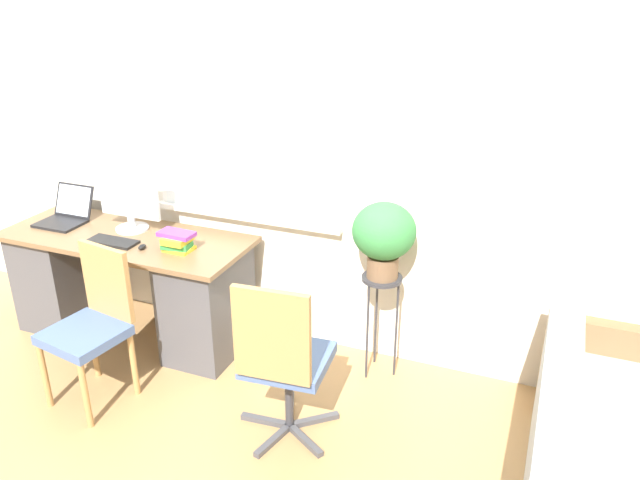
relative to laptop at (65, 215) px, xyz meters
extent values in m
plane|color=tan|center=(1.26, -0.37, -0.77)|extent=(14.00, 14.00, 0.00)
cube|color=white|center=(1.26, 0.35, 0.58)|extent=(9.00, 0.06, 2.70)
cube|color=white|center=(0.90, 0.31, 0.66)|extent=(0.63, 0.02, 1.23)
cube|color=white|center=(0.90, 0.30, 0.66)|extent=(0.56, 0.01, 1.16)
cube|color=white|center=(1.54, 0.31, 0.66)|extent=(0.63, 0.02, 1.23)
cube|color=white|center=(1.54, 0.30, 0.66)|extent=(0.56, 0.01, 1.16)
cube|color=white|center=(1.22, 0.31, 0.06)|extent=(1.31, 0.11, 0.04)
cube|color=brown|center=(0.52, -0.05, -0.07)|extent=(1.64, 0.64, 0.03)
cube|color=#4C4C51|center=(-0.06, -0.05, -0.43)|extent=(0.40, 0.56, 0.69)
cube|color=#4C4C51|center=(1.10, -0.05, -0.43)|extent=(0.40, 0.56, 0.69)
cube|color=black|center=(0.00, -0.06, -0.04)|extent=(0.30, 0.23, 0.02)
cube|color=black|center=(0.00, 0.10, 0.07)|extent=(0.30, 0.09, 0.21)
cube|color=silver|center=(0.00, 0.09, 0.07)|extent=(0.27, 0.08, 0.18)
cylinder|color=silver|center=(0.50, 0.05, -0.04)|extent=(0.21, 0.21, 0.02)
cylinder|color=silver|center=(0.50, 0.05, 0.01)|extent=(0.05, 0.05, 0.09)
cube|color=silver|center=(0.50, 0.06, 0.21)|extent=(0.45, 0.02, 0.35)
cube|color=silver|center=(0.50, 0.05, 0.21)|extent=(0.42, 0.01, 0.33)
cube|color=black|center=(0.53, -0.17, -0.04)|extent=(0.32, 0.13, 0.02)
ellipsoid|color=black|center=(0.76, -0.19, -0.03)|extent=(0.04, 0.06, 0.03)
cube|color=yellow|center=(0.98, -0.12, -0.04)|extent=(0.17, 0.14, 0.02)
cube|color=green|center=(0.97, -0.12, -0.01)|extent=(0.18, 0.13, 0.03)
cube|color=yellow|center=(0.97, -0.12, 0.02)|extent=(0.15, 0.16, 0.04)
cube|color=purple|center=(0.97, -0.12, 0.06)|extent=(0.22, 0.12, 0.03)
cylinder|color=#B2844C|center=(0.55, -0.89, -0.56)|extent=(0.04, 0.04, 0.43)
cylinder|color=#B2844C|center=(0.88, -0.94, -0.56)|extent=(0.04, 0.04, 0.43)
cylinder|color=#B2844C|center=(0.60, -0.55, -0.56)|extent=(0.04, 0.04, 0.43)
cylinder|color=#B2844C|center=(0.94, -0.61, -0.56)|extent=(0.04, 0.04, 0.43)
cube|color=#4C6699|center=(0.74, -0.75, -0.34)|extent=(0.45, 0.44, 0.06)
cube|color=#B2844C|center=(0.78, -0.55, -0.09)|extent=(0.36, 0.09, 0.43)
cube|color=#47474C|center=(1.76, -0.57, -0.76)|extent=(0.28, 0.06, 0.03)
cube|color=#47474C|center=(1.87, -0.69, -0.76)|extent=(0.10, 0.28, 0.03)
cube|color=#47474C|center=(2.02, -0.63, -0.76)|extent=(0.26, 0.18, 0.03)
cube|color=#47474C|center=(2.00, -0.46, -0.76)|extent=(0.24, 0.21, 0.03)
cube|color=#47474C|center=(1.84, -0.43, -0.76)|extent=(0.14, 0.27, 0.03)
cylinder|color=#333338|center=(1.90, -0.56, -0.55)|extent=(0.04, 0.04, 0.38)
cube|color=#4C6699|center=(1.90, -0.56, -0.33)|extent=(0.45, 0.43, 0.06)
cube|color=#B2844C|center=(1.92, -0.77, -0.06)|extent=(0.39, 0.07, 0.48)
cube|color=#9EA8B2|center=(3.19, -0.61, -0.16)|extent=(0.16, 1.32, 0.31)
cube|color=olive|center=(3.52, 0.10, -0.46)|extent=(0.81, 0.09, 0.63)
cylinder|color=#333338|center=(2.19, 0.13, -0.13)|extent=(0.24, 0.24, 0.02)
cylinder|color=#333338|center=(2.29, 0.13, -0.45)|extent=(0.01, 0.01, 0.63)
cylinder|color=#333338|center=(2.14, 0.22, -0.45)|extent=(0.01, 0.01, 0.63)
cylinder|color=#333338|center=(2.14, 0.04, -0.45)|extent=(0.01, 0.01, 0.63)
cylinder|color=brown|center=(2.19, 0.13, -0.05)|extent=(0.18, 0.18, 0.13)
ellipsoid|color=#388442|center=(2.19, 0.13, 0.17)|extent=(0.36, 0.36, 0.33)
camera|label=1|loc=(3.06, -3.01, 1.51)|focal=35.00mm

